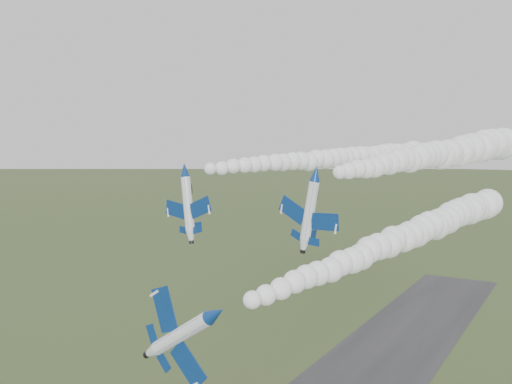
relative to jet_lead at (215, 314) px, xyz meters
The scene contains 6 objects.
jet_lead is the anchor object (origin of this frame).
smoke_trail_jet_lead 38.59m from the jet_lead, 80.72° to the left, with size 5.26×71.51×5.26m, color white, non-canonical shape.
jet_pair_left 32.91m from the jet_lead, 132.59° to the left, with size 9.60×11.36×2.91m.
smoke_trail_jet_pair_left 61.40m from the jet_lead, 102.53° to the left, with size 4.89×68.48×4.89m, color white, non-canonical shape.
jet_pair_right 25.40m from the jet_lead, 91.85° to the left, with size 9.41×11.22×3.17m.
smoke_trail_jet_pair_right 55.20m from the jet_lead, 82.52° to the left, with size 5.94×58.76×5.94m, color white, non-canonical shape.
Camera 1 is at (37.80, -45.14, 47.79)m, focal length 40.00 mm.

